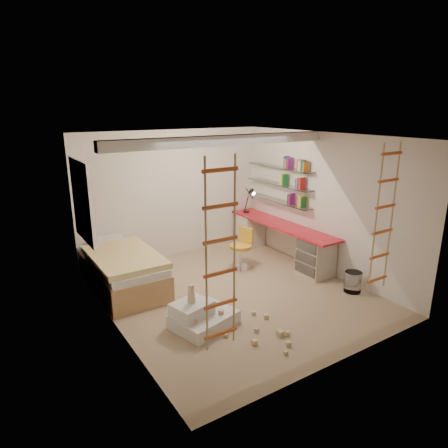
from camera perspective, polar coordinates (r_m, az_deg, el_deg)
floor at (r=6.83m, az=1.37°, el=-9.90°), size 4.50×4.50×0.00m
ceiling_beam at (r=6.40m, az=0.00°, el=11.86°), size 4.00×0.18×0.16m
window_frame at (r=6.90m, az=-19.57°, el=3.08°), size 0.06×1.15×1.35m
window_blind at (r=6.90m, az=-19.25°, el=3.12°), size 0.02×1.00×1.20m
rope_ladder_left at (r=4.20m, az=-0.50°, el=-4.70°), size 0.41×0.04×2.13m
rope_ladder_right at (r=6.01m, az=21.87°, el=0.63°), size 0.41×0.04×2.13m
waste_bin at (r=7.17m, az=17.93°, el=-7.86°), size 0.29×0.29×0.36m
desk at (r=8.28m, az=7.96°, el=-2.22°), size 0.56×2.80×0.75m
shelves at (r=8.30m, az=7.87°, el=5.66°), size 0.25×1.80×0.71m
bed at (r=7.13m, az=-14.27°, el=-6.37°), size 1.02×2.00×0.69m
task_lamp at (r=8.78m, az=3.86°, el=3.95°), size 0.14×0.36×0.57m
swivel_chair at (r=7.69m, az=2.46°, el=-4.39°), size 0.60×0.60×0.81m
play_platform at (r=5.86m, az=-3.38°, el=-13.04°), size 1.00×0.87×0.38m
toy_blocks at (r=5.71m, az=2.22°, el=-13.57°), size 1.18×1.36×0.65m
books at (r=8.27m, az=7.91°, el=6.77°), size 0.14×0.70×0.92m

